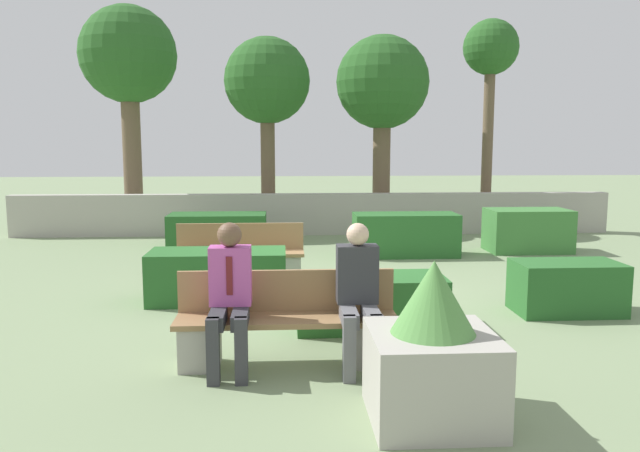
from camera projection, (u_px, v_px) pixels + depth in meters
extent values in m
plane|color=gray|center=(338.00, 297.00, 8.40)|extent=(60.00, 60.00, 0.00)
cube|color=#ADA89E|center=(315.00, 214.00, 14.03)|extent=(13.40, 0.30, 0.92)
cube|color=#937047|center=(287.00, 320.00, 5.78)|extent=(2.07, 0.44, 0.05)
cube|color=#937047|center=(287.00, 290.00, 5.99)|extent=(2.07, 0.04, 0.40)
cube|color=#ADA89E|center=(200.00, 346.00, 5.76)|extent=(0.36, 0.40, 0.41)
cube|color=#ADA89E|center=(373.00, 342.00, 5.86)|extent=(0.36, 0.40, 0.41)
cube|color=#937047|center=(239.00, 254.00, 9.21)|extent=(1.91, 0.44, 0.05)
cube|color=#937047|center=(240.00, 236.00, 9.42)|extent=(1.91, 0.04, 0.40)
cube|color=#ADA89E|center=(191.00, 270.00, 9.20)|extent=(0.36, 0.40, 0.41)
cube|color=#ADA89E|center=(289.00, 268.00, 9.28)|extent=(0.36, 0.40, 0.41)
cube|color=#333338|center=(218.00, 318.00, 5.52)|extent=(0.14, 0.46, 0.13)
cube|color=#333338|center=(240.00, 318.00, 5.54)|extent=(0.14, 0.46, 0.13)
cube|color=#333338|center=(213.00, 352.00, 5.33)|extent=(0.11, 0.11, 0.59)
cube|color=#333338|center=(241.00, 351.00, 5.34)|extent=(0.11, 0.11, 0.59)
cube|color=#B74C9E|center=(230.00, 275.00, 5.72)|extent=(0.38, 0.22, 0.54)
sphere|color=brown|center=(229.00, 235.00, 5.65)|extent=(0.22, 0.22, 0.22)
cube|color=maroon|center=(229.00, 276.00, 5.60)|extent=(0.06, 0.01, 0.35)
cube|color=slate|center=(349.00, 316.00, 5.59)|extent=(0.14, 0.46, 0.13)
cube|color=slate|center=(371.00, 316.00, 5.60)|extent=(0.14, 0.46, 0.13)
cube|color=slate|center=(349.00, 349.00, 5.39)|extent=(0.11, 0.11, 0.59)
cube|color=slate|center=(377.00, 348.00, 5.41)|extent=(0.11, 0.11, 0.59)
cube|color=#333338|center=(357.00, 274.00, 5.79)|extent=(0.38, 0.22, 0.54)
sphere|color=beige|center=(358.00, 234.00, 5.72)|extent=(0.21, 0.21, 0.21)
cube|color=#286028|center=(370.00, 302.00, 6.98)|extent=(1.65, 0.74, 0.59)
cube|color=#286028|center=(567.00, 287.00, 7.59)|extent=(1.26, 0.70, 0.63)
cube|color=#286028|center=(218.00, 276.00, 8.14)|extent=(1.77, 0.78, 0.67)
cube|color=#3D7A38|center=(528.00, 230.00, 11.85)|extent=(1.51, 0.87, 0.81)
cube|color=#286028|center=(405.00, 235.00, 11.40)|extent=(1.88, 0.78, 0.78)
cube|color=#235623|center=(218.00, 230.00, 12.33)|extent=(1.90, 0.90, 0.67)
cube|color=#ADA89E|center=(432.00, 376.00, 4.66)|extent=(0.92, 0.92, 0.67)
cone|color=#569347|center=(434.00, 297.00, 4.58)|extent=(0.63, 0.63, 0.54)
cylinder|color=brown|center=(132.00, 157.00, 14.63)|extent=(0.43, 0.43, 3.46)
sphere|color=#285B23|center=(128.00, 54.00, 14.31)|extent=(2.22, 2.22, 2.22)
cylinder|color=brown|center=(268.00, 168.00, 14.61)|extent=(0.33, 0.33, 2.93)
sphere|color=#285B23|center=(267.00, 80.00, 14.34)|extent=(1.98, 1.98, 1.98)
cylinder|color=brown|center=(381.00, 169.00, 14.74)|extent=(0.41, 0.41, 2.85)
sphere|color=#285B23|center=(383.00, 82.00, 14.46)|extent=(2.16, 2.16, 2.16)
cylinder|color=brown|center=(487.00, 147.00, 14.70)|extent=(0.25, 0.25, 3.90)
sphere|color=#285B23|center=(491.00, 47.00, 14.39)|extent=(1.28, 1.28, 1.28)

